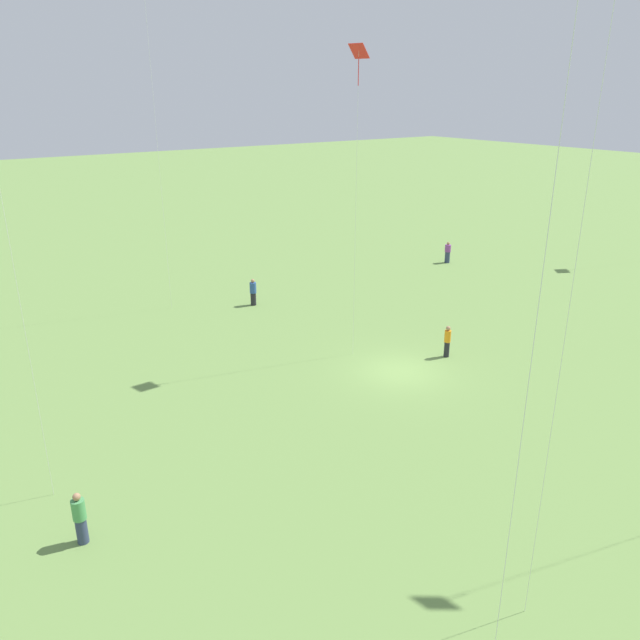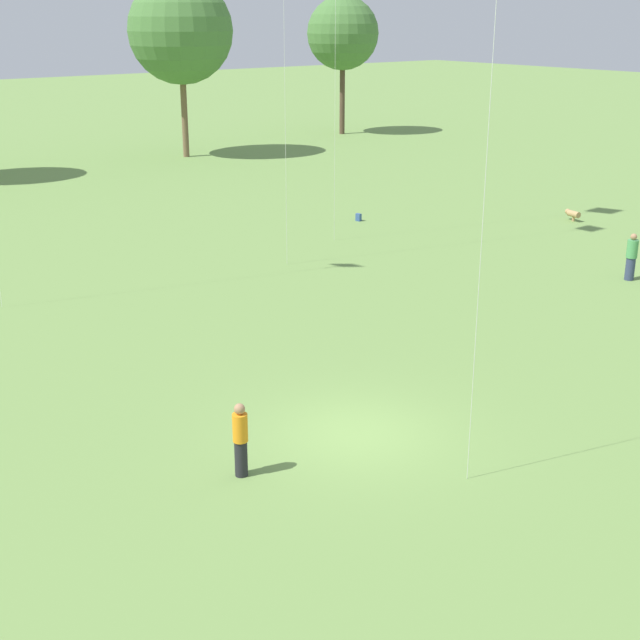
{
  "view_description": "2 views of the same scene",
  "coord_description": "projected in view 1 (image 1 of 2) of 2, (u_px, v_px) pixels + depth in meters",
  "views": [
    {
      "loc": [
        19.3,
        20.75,
        13.12
      ],
      "look_at": [
        5.58,
        1.06,
        4.24
      ],
      "focal_mm": 35.0,
      "sensor_mm": 36.0,
      "label": 1
    },
    {
      "loc": [
        -12.29,
        -14.71,
        9.57
      ],
      "look_at": [
        0.17,
        1.63,
        2.4
      ],
      "focal_mm": 50.0,
      "sensor_mm": 36.0,
      "label": 2
    }
  ],
  "objects": [
    {
      "name": "person_2",
      "position": [
        448.0,
        253.0,
        50.04
      ],
      "size": [
        0.57,
        0.57,
        1.7
      ],
      "rotation": [
        0.0,
        0.0,
        1.35
      ],
      "color": "#333D5B",
      "rests_on": "ground_plane"
    },
    {
      "name": "person_0",
      "position": [
        253.0,
        292.0,
        40.13
      ],
      "size": [
        0.55,
        0.55,
        1.75
      ],
      "rotation": [
        0.0,
        0.0,
        1.96
      ],
      "color": "#232328",
      "rests_on": "ground_plane"
    },
    {
      "name": "ground_plane",
      "position": [
        400.0,
        372.0,
        30.86
      ],
      "size": [
        240.0,
        240.0,
        0.0
      ],
      "primitive_type": "plane",
      "color": "#6B8E47"
    },
    {
      "name": "person_4",
      "position": [
        447.0,
        341.0,
        32.32
      ],
      "size": [
        0.46,
        0.46,
        1.7
      ],
      "rotation": [
        0.0,
        0.0,
        3.75
      ],
      "color": "#232328",
      "rests_on": "ground_plane"
    },
    {
      "name": "kite_1",
      "position": [
        146.0,
        12.0,
        33.9
      ],
      "size": [
        0.68,
        0.8,
        19.11
      ],
      "rotation": [
        0.0,
        0.0,
        1.07
      ],
      "color": "green",
      "rests_on": "ground_plane"
    },
    {
      "name": "kite_7",
      "position": [
        358.0,
        71.0,
        28.14
      ],
      "size": [
        0.76,
        0.94,
        15.05
      ],
      "rotation": [
        0.0,
        0.0,
        4.19
      ],
      "color": "red",
      "rests_on": "ground_plane"
    },
    {
      "name": "person_3",
      "position": [
        80.0,
        518.0,
        18.94
      ],
      "size": [
        0.56,
        0.56,
        1.78
      ],
      "rotation": [
        0.0,
        0.0,
        5.74
      ],
      "color": "#333D5B",
      "rests_on": "ground_plane"
    }
  ]
}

